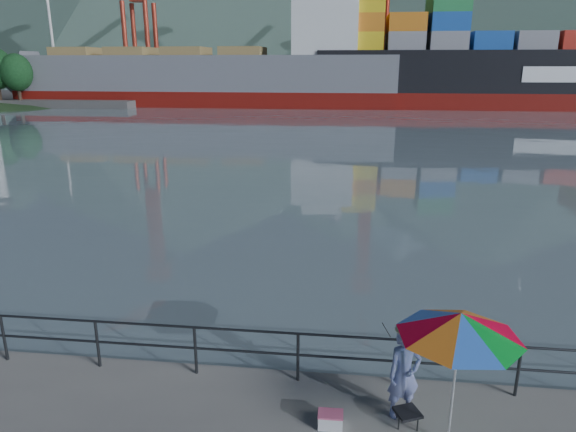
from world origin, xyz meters
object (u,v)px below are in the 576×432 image
object	(u,v)px
fisherman	(404,374)
container_ship	(562,64)
cooler_bag	(330,421)
bulk_carrier	(218,76)
beach_umbrella	(460,325)

from	to	relation	value
fisherman	container_ship	distance (m)	75.87
cooler_bag	bulk_carrier	distance (m)	72.78
cooler_bag	bulk_carrier	size ratio (longest dim) A/B	0.01
beach_umbrella	container_ship	distance (m)	76.12
fisherman	bulk_carrier	world-z (taller)	bulk_carrier
bulk_carrier	container_ship	xyz separation A→B (m)	(48.63, 0.90, 1.74)
beach_umbrella	bulk_carrier	xyz separation A→B (m)	(-21.51, 70.13, 1.95)
fisherman	bulk_carrier	size ratio (longest dim) A/B	0.03
beach_umbrella	fisherman	bearing A→B (deg)	137.85
beach_umbrella	cooler_bag	xyz separation A→B (m)	(-1.89, 0.16, -1.99)
fisherman	container_ship	xyz separation A→B (m)	(27.80, 70.42, 4.99)
fisherman	cooler_bag	size ratio (longest dim) A/B	4.00
fisherman	bulk_carrier	xyz separation A→B (m)	(-20.83, 69.52, 3.25)
beach_umbrella	container_ship	xyz separation A→B (m)	(27.12, 71.03, 3.69)
bulk_carrier	cooler_bag	bearing A→B (deg)	-74.33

